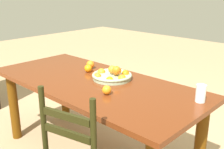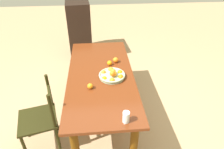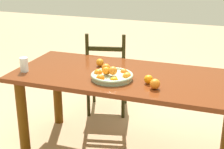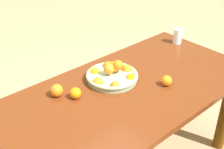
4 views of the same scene
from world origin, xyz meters
name	(u,v)px [view 1 (image 1 of 4)]	position (x,y,z in m)	size (l,w,h in m)	color
dining_table	(93,94)	(0.00, 0.00, 0.62)	(1.89, 0.85, 0.74)	#612911
fruit_bowl	(113,75)	(-0.09, -0.15, 0.77)	(0.34, 0.34, 0.13)	#97AC8A
orange_loose_0	(88,68)	(0.21, -0.13, 0.77)	(0.07, 0.07, 0.07)	orange
orange_loose_1	(107,90)	(-0.29, 0.13, 0.77)	(0.07, 0.07, 0.07)	orange
orange_loose_2	(90,65)	(0.28, -0.23, 0.77)	(0.08, 0.08, 0.08)	orange
drinking_glass	(201,93)	(-0.84, -0.21, 0.80)	(0.07, 0.07, 0.12)	silver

